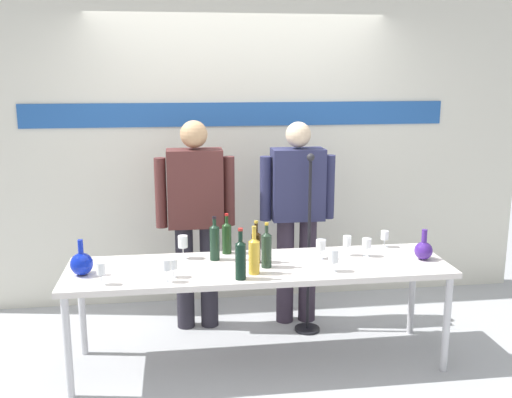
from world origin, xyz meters
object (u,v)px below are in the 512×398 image
wine_glass_left_0 (167,266)px  wine_glass_right_0 (321,245)px  wine_glass_right_1 (333,256)px  wine_glass_right_2 (385,236)px  presenter_right (297,210)px  wine_glass_right_4 (367,244)px  wine_bottle_0 (241,258)px  wine_glass_right_3 (347,242)px  decanter_blue_right (424,250)px  wine_bottle_3 (267,248)px  wine_glass_left_3 (173,264)px  presenter_left (196,212)px  wine_bottle_2 (254,254)px  wine_bottle_5 (215,241)px  decanter_blue_left (82,263)px  wine_glass_left_1 (101,269)px  wine_bottle_4 (256,245)px  microphone_stand (308,274)px  display_table (259,272)px  wine_glass_left_2 (183,242)px

wine_glass_left_0 → wine_glass_right_0: (1.08, 0.32, -0.01)m
wine_glass_right_1 → wine_glass_right_2: (0.53, 0.48, -0.02)m
presenter_right → wine_glass_right_4: size_ratio=12.47×
wine_bottle_0 → wine_glass_right_3: bearing=25.2°
decanter_blue_right → wine_bottle_3: (-1.13, -0.01, 0.06)m
wine_glass_left_3 → wine_glass_right_2: bearing=15.8°
presenter_left → wine_glass_right_2: 1.46m
wine_bottle_3 → wine_bottle_2: bearing=-131.0°
wine_bottle_5 → wine_glass_left_3: wine_bottle_5 is taller
wine_bottle_0 → wine_glass_left_0: bearing=178.9°
wine_glass_left_0 → wine_glass_right_4: wine_glass_left_0 is taller
decanter_blue_right → wine_glass_right_3: decanter_blue_right is taller
wine_bottle_5 → wine_glass_right_2: (1.29, 0.13, -0.05)m
decanter_blue_right → wine_bottle_0: 1.35m
wine_glass_right_3 → wine_glass_right_0: bearing=-166.0°
wine_bottle_0 → wine_glass_right_1: (0.63, 0.06, -0.04)m
wine_bottle_2 → decanter_blue_right: bearing=6.0°
presenter_left → wine_bottle_3: bearing=-58.1°
decanter_blue_left → wine_glass_right_0: decanter_blue_left is taller
wine_bottle_3 → wine_glass_right_3: wine_bottle_3 is taller
wine_bottle_3 → wine_glass_right_1: (0.43, -0.14, -0.03)m
wine_bottle_0 → wine_glass_left_0: size_ratio=2.26×
decanter_blue_left → wine_glass_left_1: (0.15, -0.20, 0.02)m
wine_glass_left_3 → wine_bottle_3: bearing=10.3°
wine_glass_right_4 → wine_glass_left_3: bearing=-169.7°
wine_glass_left_1 → wine_glass_right_2: 2.09m
wine_bottle_2 → presenter_right: bearing=61.1°
wine_bottle_3 → wine_bottle_4: 0.12m
wine_glass_right_1 → wine_bottle_5: bearing=155.4°
decanter_blue_right → wine_glass_left_1: decanter_blue_right is taller
presenter_right → wine_glass_left_0: (-1.03, -0.92, -0.11)m
wine_bottle_2 → wine_bottle_3: (0.10, 0.12, -0.00)m
wine_glass_right_0 → microphone_stand: size_ratio=0.10×
wine_bottle_4 → wine_glass_right_2: (1.01, 0.23, -0.04)m
decanter_blue_left → wine_bottle_4: bearing=4.7°
wine_bottle_0 → wine_glass_right_0: (0.61, 0.33, -0.04)m
decanter_blue_right → display_table: bearing=178.3°
decanter_blue_left → microphone_stand: (1.63, 0.50, -0.33)m
wine_bottle_5 → decanter_blue_left: bearing=-167.8°
wine_glass_left_0 → wine_glass_right_4: (1.42, 0.33, -0.01)m
wine_bottle_5 → wine_glass_right_4: bearing=-3.7°
wine_glass_right_1 → microphone_stand: microphone_stand is taller
wine_bottle_2 → wine_glass_right_3: bearing=22.1°
wine_bottle_0 → wine_glass_right_0: wine_bottle_0 is taller
presenter_left → wine_glass_right_4: bearing=-26.1°
wine_bottle_2 → wine_glass_right_2: wine_bottle_2 is taller
decanter_blue_left → wine_glass_left_3: (0.59, -0.13, 0.01)m
decanter_blue_right → wine_glass_left_2: bearing=171.5°
wine_glass_right_3 → wine_glass_right_4: (0.13, -0.04, -0.01)m
wine_glass_right_2 → wine_bottle_2: bearing=-156.9°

